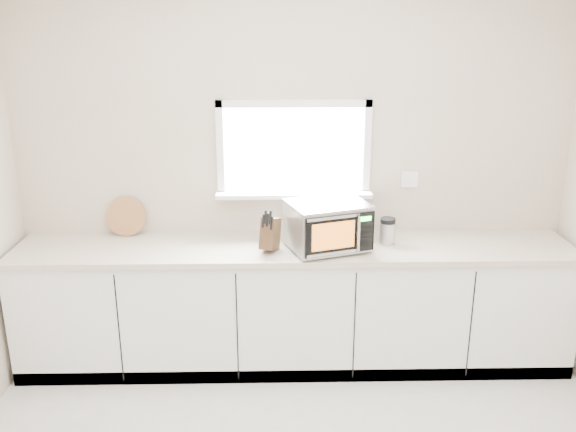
{
  "coord_description": "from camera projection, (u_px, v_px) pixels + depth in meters",
  "views": [
    {
      "loc": [
        -0.13,
        -2.31,
        2.43
      ],
      "look_at": [
        -0.05,
        1.55,
        1.19
      ],
      "focal_mm": 38.0,
      "sensor_mm": 36.0,
      "label": 1
    }
  ],
  "objects": [
    {
      "name": "back_wall",
      "position": [
        294.0,
        174.0,
        4.43
      ],
      "size": [
        4.0,
        0.17,
        2.7
      ],
      "color": "beige",
      "rests_on": "ground"
    },
    {
      "name": "cabinets",
      "position": [
        295.0,
        307.0,
        4.43
      ],
      "size": [
        3.92,
        0.6,
        0.88
      ],
      "primitive_type": "cube",
      "color": "silver",
      "rests_on": "ground"
    },
    {
      "name": "countertop",
      "position": [
        295.0,
        248.0,
        4.28
      ],
      "size": [
        3.92,
        0.64,
        0.04
      ],
      "primitive_type": "cube",
      "color": "beige",
      "rests_on": "cabinets"
    },
    {
      "name": "microwave",
      "position": [
        328.0,
        225.0,
        4.16
      ],
      "size": [
        0.61,
        0.55,
        0.33
      ],
      "rotation": [
        0.0,
        0.0,
        0.33
      ],
      "color": "black",
      "rests_on": "countertop"
    },
    {
      "name": "knife_block",
      "position": [
        270.0,
        233.0,
        4.15
      ],
      "size": [
        0.16,
        0.23,
        0.3
      ],
      "rotation": [
        0.0,
        0.0,
        -0.34
      ],
      "color": "#4D341B",
      "rests_on": "countertop"
    },
    {
      "name": "cutting_board",
      "position": [
        126.0,
        217.0,
        4.44
      ],
      "size": [
        0.29,
        0.07,
        0.29
      ],
      "primitive_type": "cylinder",
      "rotation": [
        1.4,
        0.0,
        0.0
      ],
      "color": "#AE6C43",
      "rests_on": "countertop"
    },
    {
      "name": "coffee_grinder",
      "position": [
        387.0,
        231.0,
        4.29
      ],
      "size": [
        0.11,
        0.11,
        0.19
      ],
      "rotation": [
        0.0,
        0.0,
        0.04
      ],
      "color": "#B5B7BD",
      "rests_on": "countertop"
    }
  ]
}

